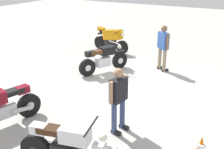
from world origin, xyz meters
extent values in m
plane|color=#ADAAA3|center=(0.00, 0.00, 0.00)|extent=(40.00, 40.00, 0.00)
cylinder|color=black|center=(4.29, -0.27, 0.32)|extent=(0.25, 0.65, 0.64)
cylinder|color=black|center=(4.29, -0.27, 0.32)|extent=(0.18, 0.25, 0.22)
cube|color=silver|center=(4.10, 0.58, 0.82)|extent=(0.43, 0.62, 0.30)
cube|color=silver|center=(3.98, 1.14, 0.67)|extent=(0.25, 0.46, 0.08)
cube|color=#382314|center=(4.20, 0.14, 0.84)|extent=(0.38, 0.64, 0.12)
cube|color=silver|center=(4.26, -0.15, 0.82)|extent=(0.28, 0.36, 0.18)
cylinder|color=black|center=(4.07, -0.04, 0.37)|extent=(0.23, 0.57, 0.16)
cylinder|color=black|center=(4.03, 0.90, 1.07)|extent=(0.69, 0.19, 0.04)
sphere|color=silver|center=(3.98, 1.12, 0.87)|extent=(0.16, 0.16, 0.16)
cylinder|color=black|center=(-3.23, -2.15, 0.30)|extent=(0.28, 0.62, 0.60)
cylinder|color=black|center=(-3.52, -3.47, 0.30)|extent=(0.35, 0.63, 0.60)
cylinder|color=black|center=(-3.23, -2.15, 0.30)|extent=(0.22, 0.24, 0.21)
cylinder|color=black|center=(-3.52, -3.47, 0.30)|extent=(0.22, 0.24, 0.21)
cube|color=black|center=(-3.38, -2.86, 0.40)|extent=(0.39, 0.61, 0.32)
cube|color=orange|center=(-3.35, -2.71, 0.80)|extent=(0.56, 1.04, 0.57)
cone|color=orange|center=(-3.24, -2.20, 0.95)|extent=(0.41, 0.42, 0.39)
cube|color=black|center=(-3.44, -3.10, 0.87)|extent=(0.38, 0.64, 0.12)
cube|color=orange|center=(-3.50, -3.39, 0.95)|extent=(0.29, 0.39, 0.23)
cylinder|color=black|center=(-3.41, -3.36, 0.77)|extent=(0.17, 0.41, 0.17)
cylinder|color=black|center=(-3.57, -3.33, 0.77)|extent=(0.17, 0.41, 0.17)
cylinder|color=black|center=(-3.27, -2.34, 0.97)|extent=(0.69, 0.18, 0.04)
sphere|color=silver|center=(-3.23, -2.12, 0.90)|extent=(0.16, 0.16, 0.16)
cylinder|color=black|center=(2.98, -1.75, 0.32)|extent=(0.65, 0.29, 0.64)
cylinder|color=silver|center=(2.98, -1.75, 0.32)|extent=(0.25, 0.20, 0.22)
cube|color=silver|center=(3.63, -1.94, 0.42)|extent=(0.62, 0.42, 0.32)
cube|color=black|center=(3.39, -1.87, 0.84)|extent=(0.65, 0.41, 0.12)
cube|color=maroon|center=(3.10, -1.78, 0.82)|extent=(0.37, 0.30, 0.18)
cylinder|color=silver|center=(3.29, -1.66, 0.37)|extent=(0.57, 0.26, 0.16)
cylinder|color=black|center=(-1.46, -1.36, 0.32)|extent=(0.63, 0.39, 0.64)
cylinder|color=black|center=(-0.17, -2.00, 0.32)|extent=(0.63, 0.39, 0.64)
cylinder|color=silver|center=(-1.46, -1.36, 0.32)|extent=(0.26, 0.23, 0.22)
cylinder|color=silver|center=(-0.17, -2.00, 0.32)|extent=(0.26, 0.23, 0.22)
cube|color=silver|center=(-0.77, -1.70, 0.42)|extent=(0.63, 0.50, 0.32)
cube|color=black|center=(-0.95, -1.61, 0.82)|extent=(0.64, 0.54, 0.30)
cube|color=black|center=(-1.46, -1.36, 0.67)|extent=(0.47, 0.34, 0.08)
cube|color=#4C2D19|center=(-0.55, -1.81, 0.84)|extent=(0.65, 0.50, 0.12)
cube|color=black|center=(-0.28, -1.95, 0.82)|extent=(0.38, 0.34, 0.18)
cylinder|color=silver|center=(-0.49, -2.03, 0.37)|extent=(0.55, 0.35, 0.16)
cylinder|color=silver|center=(-1.24, -1.46, 1.07)|extent=(0.34, 0.64, 0.04)
sphere|color=silver|center=(-1.44, -1.37, 0.87)|extent=(0.16, 0.16, 0.16)
cylinder|color=#384772|center=(2.61, 0.60, 0.40)|extent=(0.15, 0.15, 0.80)
cube|color=black|center=(2.62, 0.66, 0.04)|extent=(0.14, 0.27, 0.08)
cylinder|color=#384772|center=(2.30, 0.66, 0.40)|extent=(0.15, 0.15, 0.80)
cube|color=black|center=(2.31, 0.72, 0.04)|extent=(0.14, 0.27, 0.08)
cube|color=black|center=(2.45, 0.63, 1.08)|extent=(0.48, 0.30, 0.57)
cylinder|color=tan|center=(2.72, 0.58, 1.10)|extent=(0.10, 0.10, 0.53)
cylinder|color=tan|center=(2.19, 0.68, 1.10)|extent=(0.10, 0.10, 0.53)
sphere|color=tan|center=(2.45, 0.63, 1.50)|extent=(0.22, 0.22, 0.22)
cylinder|color=gray|center=(-1.94, 0.28, 0.43)|extent=(0.18, 0.18, 0.86)
cube|color=black|center=(-1.98, 0.32, 0.04)|extent=(0.26, 0.24, 0.08)
cylinder|color=gray|center=(-2.16, 0.02, 0.43)|extent=(0.18, 0.18, 0.86)
cube|color=black|center=(-2.20, 0.06, 0.04)|extent=(0.26, 0.24, 0.08)
cube|color=#3359A5|center=(-2.05, 0.15, 1.16)|extent=(0.48, 0.51, 0.61)
cylinder|color=brown|center=(-1.86, 0.37, 1.18)|extent=(0.13, 0.13, 0.57)
cylinder|color=brown|center=(-2.23, -0.07, 1.18)|extent=(0.13, 0.13, 0.57)
sphere|color=brown|center=(-2.05, 0.15, 1.62)|extent=(0.23, 0.23, 0.23)
cone|color=orange|center=(2.57, 2.60, 0.28)|extent=(0.28, 0.28, 0.50)
cylinder|color=white|center=(2.57, 2.60, 0.32)|extent=(0.19, 0.19, 0.08)
camera|label=1|loc=(7.56, 3.27, 3.73)|focal=44.09mm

